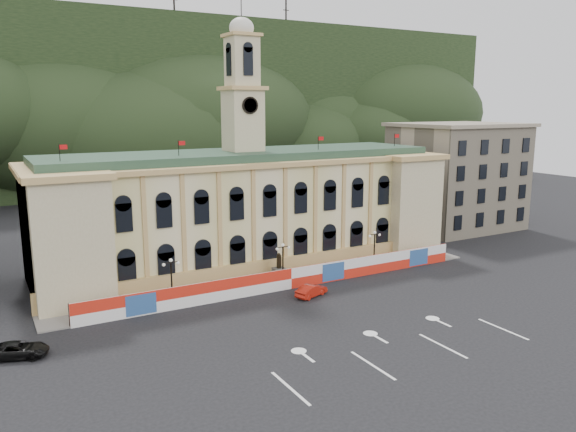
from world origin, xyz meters
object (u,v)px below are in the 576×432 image
statue (279,273)px  black_suv (18,350)px  red_sedan (311,291)px  lamp_center (283,260)px

statue → black_suv: size_ratio=0.66×
red_sedan → black_suv: black_suv is taller
lamp_center → black_suv: size_ratio=0.92×
statue → red_sedan: 6.64m
statue → black_suv: 30.98m
lamp_center → black_suv: 30.83m
lamp_center → black_suv: lamp_center is taller
lamp_center → red_sedan: lamp_center is taller
lamp_center → red_sedan: 6.11m
lamp_center → red_sedan: (0.66, -5.59, -2.37)m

